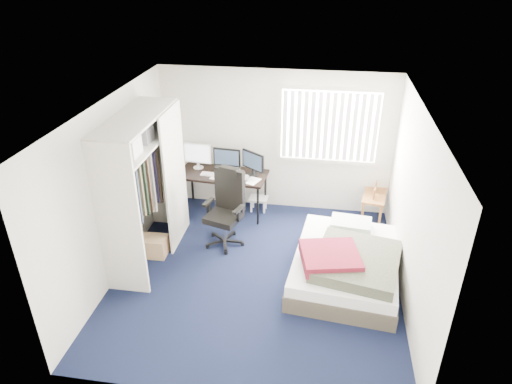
{
  "coord_description": "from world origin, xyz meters",
  "views": [
    {
      "loc": [
        0.8,
        -5.23,
        4.17
      ],
      "look_at": [
        -0.08,
        0.4,
        1.15
      ],
      "focal_mm": 32.0,
      "sensor_mm": 36.0,
      "label": 1
    }
  ],
  "objects_px": {
    "office_chair": "(226,215)",
    "bed": "(346,263)",
    "nightstand": "(374,197)",
    "desk": "(223,171)"
  },
  "relations": [
    {
      "from": "desk",
      "to": "bed",
      "type": "xyz_separation_m",
      "value": [
        2.12,
        -1.65,
        -0.51
      ]
    },
    {
      "from": "nightstand",
      "to": "bed",
      "type": "bearing_deg",
      "value": -105.75
    },
    {
      "from": "nightstand",
      "to": "desk",
      "type": "bearing_deg",
      "value": -177.95
    },
    {
      "from": "desk",
      "to": "bed",
      "type": "distance_m",
      "value": 2.74
    },
    {
      "from": "office_chair",
      "to": "nightstand",
      "type": "xyz_separation_m",
      "value": [
        2.36,
        1.06,
        -0.04
      ]
    },
    {
      "from": "office_chair",
      "to": "bed",
      "type": "height_order",
      "value": "office_chair"
    },
    {
      "from": "office_chair",
      "to": "bed",
      "type": "xyz_separation_m",
      "value": [
        1.87,
        -0.69,
        -0.21
      ]
    },
    {
      "from": "nightstand",
      "to": "bed",
      "type": "xyz_separation_m",
      "value": [
        -0.49,
        -1.75,
        -0.17
      ]
    },
    {
      "from": "desk",
      "to": "bed",
      "type": "relative_size",
      "value": 0.77
    },
    {
      "from": "office_chair",
      "to": "nightstand",
      "type": "relative_size",
      "value": 1.6
    }
  ]
}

